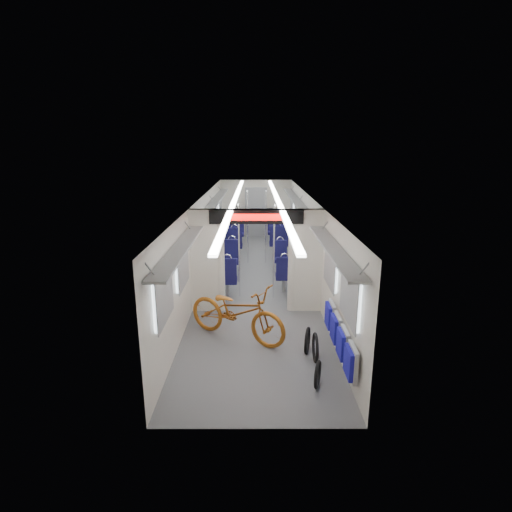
# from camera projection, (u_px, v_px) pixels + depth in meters

# --- Properties ---
(carriage) EXTENTS (12.00, 12.02, 2.31)m
(carriage) POSITION_uv_depth(u_px,v_px,m) (256.00, 230.00, 10.37)
(carriage) COLOR #515456
(carriage) RESTS_ON ground
(bicycle) EXTENTS (2.18, 1.71, 1.11)m
(bicycle) POSITION_uv_depth(u_px,v_px,m) (237.00, 312.00, 7.58)
(bicycle) COLOR #A05717
(bicycle) RESTS_ON ground
(flip_bench) EXTENTS (0.12, 2.09, 0.50)m
(flip_bench) POSITION_uv_depth(u_px,v_px,m) (339.00, 336.00, 6.54)
(flip_bench) COLOR gray
(flip_bench) RESTS_ON carriage
(bike_hoop_a) EXTENTS (0.18, 0.43, 0.44)m
(bike_hoop_a) POSITION_uv_depth(u_px,v_px,m) (318.00, 376.00, 6.10)
(bike_hoop_a) COLOR black
(bike_hoop_a) RESTS_ON ground
(bike_hoop_b) EXTENTS (0.05, 0.52, 0.52)m
(bike_hoop_b) POSITION_uv_depth(u_px,v_px,m) (315.00, 349.00, 6.83)
(bike_hoop_b) COLOR black
(bike_hoop_b) RESTS_ON ground
(bike_hoop_c) EXTENTS (0.18, 0.49, 0.49)m
(bike_hoop_c) POSITION_uv_depth(u_px,v_px,m) (307.00, 342.00, 7.11)
(bike_hoop_c) COLOR black
(bike_hoop_c) RESTS_ON ground
(seat_bay_near_left) EXTENTS (0.92, 2.14, 1.12)m
(seat_bay_near_left) POSITION_uv_depth(u_px,v_px,m) (221.00, 265.00, 10.63)
(seat_bay_near_left) COLOR #0F0D3A
(seat_bay_near_left) RESTS_ON ground
(seat_bay_near_right) EXTENTS (0.88, 1.94, 1.06)m
(seat_bay_near_right) POSITION_uv_depth(u_px,v_px,m) (291.00, 263.00, 10.85)
(seat_bay_near_right) COLOR #0F0D3A
(seat_bay_near_right) RESTS_ON ground
(seat_bay_far_left) EXTENTS (0.95, 2.28, 1.16)m
(seat_bay_far_left) POSITION_uv_depth(u_px,v_px,m) (230.00, 235.00, 14.13)
(seat_bay_far_left) COLOR #0F0D3A
(seat_bay_far_left) RESTS_ON ground
(seat_bay_far_right) EXTENTS (0.96, 2.31, 1.17)m
(seat_bay_far_right) POSITION_uv_depth(u_px,v_px,m) (282.00, 233.00, 14.44)
(seat_bay_far_right) COLOR #0F0D3A
(seat_bay_far_right) RESTS_ON ground
(stanchion_near_left) EXTENTS (0.04, 0.04, 2.30)m
(stanchion_near_left) POSITION_uv_depth(u_px,v_px,m) (239.00, 251.00, 9.60)
(stanchion_near_left) COLOR silver
(stanchion_near_left) RESTS_ON ground
(stanchion_near_right) EXTENTS (0.04, 0.04, 2.30)m
(stanchion_near_right) POSITION_uv_depth(u_px,v_px,m) (274.00, 252.00, 9.50)
(stanchion_near_right) COLOR silver
(stanchion_near_right) RESTS_ON ground
(stanchion_far_left) EXTENTS (0.05, 0.05, 2.30)m
(stanchion_far_left) POSITION_uv_depth(u_px,v_px,m) (248.00, 227.00, 12.50)
(stanchion_far_left) COLOR silver
(stanchion_far_left) RESTS_ON ground
(stanchion_far_right) EXTENTS (0.05, 0.05, 2.30)m
(stanchion_far_right) POSITION_uv_depth(u_px,v_px,m) (266.00, 227.00, 12.49)
(stanchion_far_right) COLOR silver
(stanchion_far_right) RESTS_ON ground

